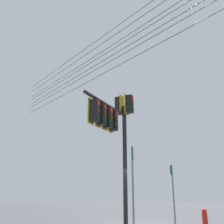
% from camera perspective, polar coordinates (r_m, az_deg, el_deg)
% --- Properties ---
extents(signal_mast_assembly, '(3.69, 1.84, 6.16)m').
position_cam_1_polar(signal_mast_assembly, '(11.83, 0.59, -2.71)').
color(signal_mast_assembly, black).
rests_on(signal_mast_assembly, ground).
extents(route_sign_primary, '(0.26, 0.19, 3.15)m').
position_cam_1_polar(route_sign_primary, '(9.99, 4.60, -14.65)').
color(route_sign_primary, slate).
rests_on(route_sign_primary, ground).
extents(fire_hydrant, '(0.30, 0.22, 0.81)m').
position_cam_1_polar(fire_hydrant, '(12.31, 19.59, -21.13)').
color(fire_hydrant, red).
rests_on(fire_hydrant, ground).
extents(route_sign_secondary, '(0.29, 0.18, 2.64)m').
position_cam_1_polar(route_sign_secondary, '(12.06, 13.11, -16.03)').
color(route_sign_secondary, slate).
rests_on(route_sign_secondary, ground).
extents(overhead_wire_span, '(1.26, 22.69, 2.92)m').
position_cam_1_polar(overhead_wire_span, '(15.32, -0.16, 13.42)').
color(overhead_wire_span, black).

